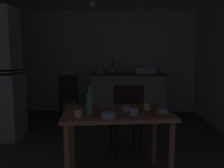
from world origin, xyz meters
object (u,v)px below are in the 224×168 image
at_px(serving_bowl_wide, 162,110).
at_px(chair_by_counter, 69,97).
at_px(mixing_bowl_counter, 100,72).
at_px(dining_table, 117,121).
at_px(chair_far_side, 127,118).
at_px(sink_basin, 145,70).
at_px(hand_pump, 112,66).
at_px(glass_bottle, 90,104).
at_px(mug_tall, 126,109).

bearing_deg(serving_bowl_wide, chair_by_counter, 122.65).
height_order(mixing_bowl_counter, serving_bowl_wide, mixing_bowl_counter).
relative_size(mixing_bowl_counter, chair_by_counter, 0.23).
bearing_deg(mixing_bowl_counter, dining_table, -81.77).
relative_size(chair_far_side, chair_by_counter, 1.00).
height_order(sink_basin, mixing_bowl_counter, sink_basin).
bearing_deg(chair_by_counter, hand_pump, 34.49).
bearing_deg(chair_far_side, chair_by_counter, 124.12).
bearing_deg(sink_basin, mixing_bowl_counter, -177.14).
bearing_deg(mixing_bowl_counter, serving_bowl_wide, -72.85).
relative_size(sink_basin, glass_bottle, 1.52).
bearing_deg(chair_far_side, mug_tall, -92.48).
relative_size(mixing_bowl_counter, chair_far_side, 0.23).
relative_size(mug_tall, glass_bottle, 0.27).
bearing_deg(chair_far_side, glass_bottle, -115.35).
bearing_deg(dining_table, chair_by_counter, 113.97).
xyz_separation_m(mug_tall, glass_bottle, (-0.35, -0.20, 0.09)).
bearing_deg(glass_bottle, hand_pump, 87.54).
relative_size(chair_by_counter, serving_bowl_wide, 8.29).
bearing_deg(dining_table, sink_basin, 77.84).
bearing_deg(glass_bottle, mixing_bowl_counter, 92.74).
relative_size(sink_basin, serving_bowl_wide, 3.85).
xyz_separation_m(sink_basin, mug_tall, (-0.51, -2.80, -0.24)).
bearing_deg(mug_tall, mixing_bowl_counter, 100.17).
bearing_deg(chair_far_side, serving_bowl_wide, -61.49).
relative_size(hand_pump, glass_bottle, 1.35).
relative_size(serving_bowl_wide, mug_tall, 1.47).
xyz_separation_m(chair_far_side, serving_bowl_wide, (0.34, -0.62, 0.25)).
height_order(hand_pump, mug_tall, hand_pump).
height_order(sink_basin, chair_by_counter, sink_basin).
bearing_deg(glass_bottle, serving_bowl_wide, 13.75).
bearing_deg(sink_basin, glass_bottle, -105.95).
distance_m(sink_basin, chair_far_side, 2.32).
height_order(hand_pump, dining_table, hand_pump).
bearing_deg(chair_by_counter, dining_table, -66.03).
relative_size(dining_table, glass_bottle, 4.05).
bearing_deg(hand_pump, dining_table, -87.48).
bearing_deg(chair_far_side, dining_table, -101.68).
relative_size(mixing_bowl_counter, dining_table, 0.18).
relative_size(hand_pump, dining_table, 0.33).
height_order(hand_pump, chair_far_side, hand_pump).
bearing_deg(hand_pump, chair_far_side, -83.74).
bearing_deg(serving_bowl_wide, hand_pump, 101.51).
xyz_separation_m(sink_basin, chair_by_counter, (-1.60, -0.55, -0.50)).
relative_size(sink_basin, chair_by_counter, 0.47).
relative_size(hand_pump, mug_tall, 5.02).
relative_size(chair_far_side, serving_bowl_wide, 8.33).
bearing_deg(dining_table, serving_bowl_wide, -3.97).
distance_m(sink_basin, dining_table, 2.89).
distance_m(dining_table, chair_by_counter, 2.46).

